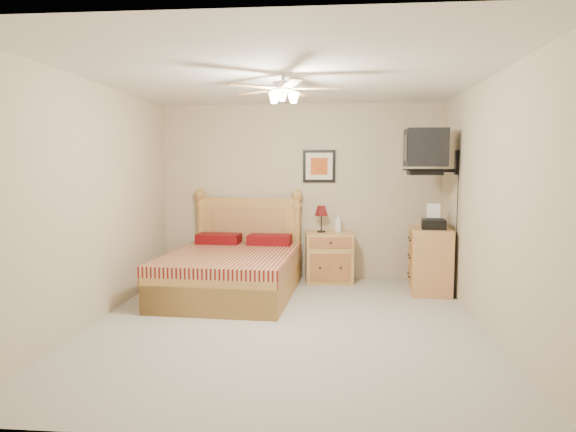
# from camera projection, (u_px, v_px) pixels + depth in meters

# --- Properties ---
(floor) EXTENTS (4.50, 4.50, 0.00)m
(floor) POSITION_uv_depth(u_px,v_px,m) (285.00, 324.00, 5.29)
(floor) COLOR #9F9B8F
(floor) RESTS_ON ground
(ceiling) EXTENTS (4.00, 4.50, 0.04)m
(ceiling) POSITION_uv_depth(u_px,v_px,m) (285.00, 77.00, 5.04)
(ceiling) COLOR white
(ceiling) RESTS_ON ground
(wall_back) EXTENTS (4.00, 0.04, 2.50)m
(wall_back) POSITION_uv_depth(u_px,v_px,m) (300.00, 192.00, 7.39)
(wall_back) COLOR #BCAC8B
(wall_back) RESTS_ON ground
(wall_front) EXTENTS (4.00, 0.04, 2.50)m
(wall_front) POSITION_uv_depth(u_px,v_px,m) (248.00, 233.00, 2.93)
(wall_front) COLOR #BCAC8B
(wall_front) RESTS_ON ground
(wall_left) EXTENTS (0.04, 4.50, 2.50)m
(wall_left) POSITION_uv_depth(u_px,v_px,m) (95.00, 202.00, 5.34)
(wall_left) COLOR #BCAC8B
(wall_left) RESTS_ON ground
(wall_right) EXTENTS (0.04, 4.50, 2.50)m
(wall_right) POSITION_uv_depth(u_px,v_px,m) (490.00, 205.00, 4.98)
(wall_right) COLOR #BCAC8B
(wall_right) RESTS_ON ground
(bed) EXTENTS (1.64, 2.09, 1.30)m
(bed) POSITION_uv_depth(u_px,v_px,m) (230.00, 244.00, 6.41)
(bed) COLOR #AF7A3F
(bed) RESTS_ON ground
(nightstand) EXTENTS (0.69, 0.54, 0.70)m
(nightstand) POSITION_uv_depth(u_px,v_px,m) (329.00, 257.00, 7.20)
(nightstand) COLOR tan
(nightstand) RESTS_ON ground
(table_lamp) EXTENTS (0.26, 0.26, 0.37)m
(table_lamp) POSITION_uv_depth(u_px,v_px,m) (321.00, 219.00, 7.20)
(table_lamp) COLOR maroon
(table_lamp) RESTS_ON nightstand
(lotion_bottle) EXTENTS (0.10, 0.10, 0.25)m
(lotion_bottle) POSITION_uv_depth(u_px,v_px,m) (338.00, 224.00, 7.18)
(lotion_bottle) COLOR white
(lotion_bottle) RESTS_ON nightstand
(framed_picture) EXTENTS (0.46, 0.04, 0.46)m
(framed_picture) POSITION_uv_depth(u_px,v_px,m) (319.00, 166.00, 7.31)
(framed_picture) COLOR black
(framed_picture) RESTS_ON wall_back
(dresser) EXTENTS (0.55, 0.74, 0.84)m
(dresser) POSITION_uv_depth(u_px,v_px,m) (430.00, 260.00, 6.60)
(dresser) COLOR tan
(dresser) RESTS_ON ground
(fax_machine) EXTENTS (0.33, 0.35, 0.31)m
(fax_machine) POSITION_uv_depth(u_px,v_px,m) (434.00, 217.00, 6.45)
(fax_machine) COLOR black
(fax_machine) RESTS_ON dresser
(magazine_lower) EXTENTS (0.24, 0.30, 0.03)m
(magazine_lower) POSITION_uv_depth(u_px,v_px,m) (427.00, 224.00, 6.83)
(magazine_lower) COLOR #B7A68E
(magazine_lower) RESTS_ON dresser
(magazine_upper) EXTENTS (0.30, 0.33, 0.02)m
(magazine_upper) POSITION_uv_depth(u_px,v_px,m) (427.00, 223.00, 6.83)
(magazine_upper) COLOR gray
(magazine_upper) RESTS_ON magazine_lower
(wall_tv) EXTENTS (0.56, 0.46, 0.58)m
(wall_tv) POSITION_uv_depth(u_px,v_px,m) (438.00, 151.00, 6.28)
(wall_tv) COLOR black
(wall_tv) RESTS_ON wall_right
(ceiling_fan) EXTENTS (1.14, 1.14, 0.28)m
(ceiling_fan) POSITION_uv_depth(u_px,v_px,m) (283.00, 89.00, 4.85)
(ceiling_fan) COLOR silver
(ceiling_fan) RESTS_ON ceiling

